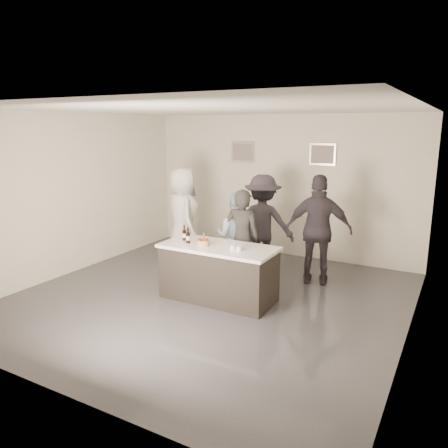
# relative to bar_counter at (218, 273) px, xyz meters

# --- Properties ---
(floor) EXTENTS (6.00, 6.00, 0.00)m
(floor) POSITION_rel_bar_counter_xyz_m (-0.14, -0.05, -0.45)
(floor) COLOR #3D3D42
(floor) RESTS_ON ground
(ceiling) EXTENTS (6.00, 6.00, 0.00)m
(ceiling) POSITION_rel_bar_counter_xyz_m (-0.14, -0.05, 2.55)
(ceiling) COLOR white
(wall_back) EXTENTS (6.00, 0.04, 3.00)m
(wall_back) POSITION_rel_bar_counter_xyz_m (-0.14, 2.95, 1.05)
(wall_back) COLOR silver
(wall_back) RESTS_ON ground
(wall_front) EXTENTS (6.00, 0.04, 3.00)m
(wall_front) POSITION_rel_bar_counter_xyz_m (-0.14, -3.05, 1.05)
(wall_front) COLOR silver
(wall_front) RESTS_ON ground
(wall_left) EXTENTS (0.04, 6.00, 3.00)m
(wall_left) POSITION_rel_bar_counter_xyz_m (-3.14, -0.05, 1.05)
(wall_left) COLOR silver
(wall_left) RESTS_ON ground
(wall_right) EXTENTS (0.04, 6.00, 3.00)m
(wall_right) POSITION_rel_bar_counter_xyz_m (2.86, -0.05, 1.05)
(wall_right) COLOR silver
(wall_right) RESTS_ON ground
(picture_left) EXTENTS (0.54, 0.04, 0.44)m
(picture_left) POSITION_rel_bar_counter_xyz_m (-1.04, 2.92, 1.75)
(picture_left) COLOR #B2B2B7
(picture_left) RESTS_ON wall_back
(picture_right) EXTENTS (0.54, 0.04, 0.44)m
(picture_right) POSITION_rel_bar_counter_xyz_m (0.76, 2.92, 1.75)
(picture_right) COLOR #B2B2B7
(picture_right) RESTS_ON wall_back
(bar_counter) EXTENTS (1.86, 0.86, 0.90)m
(bar_counter) POSITION_rel_bar_counter_xyz_m (0.00, 0.00, 0.00)
(bar_counter) COLOR white
(bar_counter) RESTS_ON ground
(cake) EXTENTS (0.20, 0.20, 0.08)m
(cake) POSITION_rel_bar_counter_xyz_m (-0.22, -0.10, 0.49)
(cake) COLOR orange
(cake) RESTS_ON bar_counter
(beer_bottle_a) EXTENTS (0.07, 0.07, 0.26)m
(beer_bottle_a) POSITION_rel_bar_counter_xyz_m (-0.66, 0.02, 0.58)
(beer_bottle_a) COLOR black
(beer_bottle_a) RESTS_ON bar_counter
(beer_bottle_b) EXTENTS (0.07, 0.07, 0.26)m
(beer_bottle_b) POSITION_rel_bar_counter_xyz_m (-0.51, -0.09, 0.58)
(beer_bottle_b) COLOR black
(beer_bottle_b) RESTS_ON bar_counter
(tumbler_cluster) EXTENTS (0.19, 0.19, 0.08)m
(tumbler_cluster) POSITION_rel_bar_counter_xyz_m (0.37, -0.05, 0.49)
(tumbler_cluster) COLOR gold
(tumbler_cluster) RESTS_ON bar_counter
(candles) EXTENTS (0.24, 0.08, 0.01)m
(candles) POSITION_rel_bar_counter_xyz_m (-0.36, -0.25, 0.45)
(candles) COLOR pink
(candles) RESTS_ON bar_counter
(person_main_black) EXTENTS (0.68, 0.49, 1.72)m
(person_main_black) POSITION_rel_bar_counter_xyz_m (0.06, 0.72, 0.41)
(person_main_black) COLOR #272727
(person_main_black) RESTS_ON ground
(person_main_blue) EXTENTS (0.84, 0.68, 1.63)m
(person_main_blue) POSITION_rel_bar_counter_xyz_m (-0.13, 0.90, 0.36)
(person_main_blue) COLOR #93A5C0
(person_main_blue) RESTS_ON ground
(person_guest_left) EXTENTS (1.13, 1.10, 1.96)m
(person_guest_left) POSITION_rel_bar_counter_xyz_m (-1.60, 1.35, 0.53)
(person_guest_left) COLOR white
(person_guest_left) RESTS_ON ground
(person_guest_right) EXTENTS (1.23, 0.75, 1.95)m
(person_guest_right) POSITION_rel_bar_counter_xyz_m (1.17, 1.50, 0.53)
(person_guest_right) COLOR #332F38
(person_guest_right) RESTS_ON ground
(person_guest_back) EXTENTS (1.36, 1.02, 1.87)m
(person_guest_back) POSITION_rel_bar_counter_xyz_m (0.01, 1.68, 0.49)
(person_guest_back) COLOR #2F2C34
(person_guest_back) RESTS_ON ground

